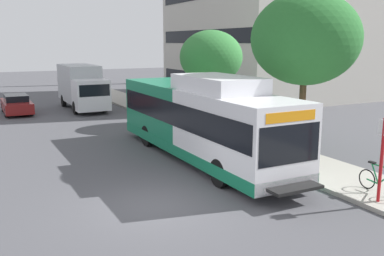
{
  "coord_description": "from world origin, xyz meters",
  "views": [
    {
      "loc": [
        -4.76,
        -11.55,
        4.92
      ],
      "look_at": [
        2.89,
        3.21,
        1.6
      ],
      "focal_mm": 40.13,
      "sensor_mm": 36.0,
      "label": 1
    }
  ],
  "objects_px": {
    "street_tree_near_stop": "(306,39)",
    "parked_car_far_lane": "(17,104)",
    "street_tree_mid_block": "(211,57)",
    "bicycle_parked": "(381,181)",
    "transit_bus": "(201,120)",
    "box_truck_background": "(82,86)",
    "bus_stop_sign_pole": "(382,154)"
  },
  "relations": [
    {
      "from": "bicycle_parked",
      "to": "box_truck_background",
      "type": "relative_size",
      "value": 0.25
    },
    {
      "from": "street_tree_near_stop",
      "to": "box_truck_background",
      "type": "bearing_deg",
      "value": 105.04
    },
    {
      "from": "transit_bus",
      "to": "box_truck_background",
      "type": "height_order",
      "value": "transit_bus"
    },
    {
      "from": "transit_bus",
      "to": "street_tree_near_stop",
      "type": "xyz_separation_m",
      "value": [
        3.83,
        -1.92,
        3.36
      ]
    },
    {
      "from": "street_tree_near_stop",
      "to": "street_tree_mid_block",
      "type": "xyz_separation_m",
      "value": [
        0.58,
        8.75,
        -1.01
      ]
    },
    {
      "from": "street_tree_mid_block",
      "to": "box_truck_background",
      "type": "xyz_separation_m",
      "value": [
        -5.53,
        9.68,
        -2.31
      ]
    },
    {
      "from": "bicycle_parked",
      "to": "street_tree_mid_block",
      "type": "relative_size",
      "value": 0.32
    },
    {
      "from": "street_tree_near_stop",
      "to": "transit_bus",
      "type": "bearing_deg",
      "value": 153.38
    },
    {
      "from": "parked_car_far_lane",
      "to": "bus_stop_sign_pole",
      "type": "bearing_deg",
      "value": -71.44
    },
    {
      "from": "bicycle_parked",
      "to": "parked_car_far_lane",
      "type": "bearing_deg",
      "value": 110.29
    },
    {
      "from": "transit_bus",
      "to": "box_truck_background",
      "type": "xyz_separation_m",
      "value": [
        -1.13,
        16.51,
        0.04
      ]
    },
    {
      "from": "bicycle_parked",
      "to": "street_tree_near_stop",
      "type": "xyz_separation_m",
      "value": [
        0.94,
        4.89,
        4.5
      ]
    },
    {
      "from": "bus_stop_sign_pole",
      "to": "street_tree_near_stop",
      "type": "xyz_separation_m",
      "value": [
        1.59,
        5.33,
        3.41
      ]
    },
    {
      "from": "street_tree_mid_block",
      "to": "box_truck_background",
      "type": "relative_size",
      "value": 0.79
    },
    {
      "from": "bus_stop_sign_pole",
      "to": "street_tree_near_stop",
      "type": "bearing_deg",
      "value": 73.45
    },
    {
      "from": "parked_car_far_lane",
      "to": "box_truck_background",
      "type": "height_order",
      "value": "box_truck_background"
    },
    {
      "from": "street_tree_mid_block",
      "to": "parked_car_far_lane",
      "type": "xyz_separation_m",
      "value": [
        -10.16,
        9.72,
        -3.39
      ]
    },
    {
      "from": "bicycle_parked",
      "to": "box_truck_background",
      "type": "height_order",
      "value": "box_truck_background"
    },
    {
      "from": "bicycle_parked",
      "to": "street_tree_mid_block",
      "type": "xyz_separation_m",
      "value": [
        1.52,
        13.64,
        3.49
      ]
    },
    {
      "from": "transit_bus",
      "to": "bicycle_parked",
      "type": "distance_m",
      "value": 7.49
    },
    {
      "from": "transit_bus",
      "to": "parked_car_far_lane",
      "type": "xyz_separation_m",
      "value": [
        -5.75,
        16.55,
        -1.04
      ]
    },
    {
      "from": "street_tree_near_stop",
      "to": "parked_car_far_lane",
      "type": "distance_m",
      "value": 21.26
    },
    {
      "from": "box_truck_background",
      "to": "bus_stop_sign_pole",
      "type": "bearing_deg",
      "value": -81.94
    },
    {
      "from": "street_tree_mid_block",
      "to": "parked_car_far_lane",
      "type": "height_order",
      "value": "street_tree_mid_block"
    },
    {
      "from": "street_tree_near_stop",
      "to": "street_tree_mid_block",
      "type": "bearing_deg",
      "value": 86.19
    },
    {
      "from": "transit_bus",
      "to": "bus_stop_sign_pole",
      "type": "xyz_separation_m",
      "value": [
        2.24,
        -7.25,
        -0.05
      ]
    },
    {
      "from": "transit_bus",
      "to": "bicycle_parked",
      "type": "xyz_separation_m",
      "value": [
        2.89,
        -6.81,
        -1.14
      ]
    },
    {
      "from": "bicycle_parked",
      "to": "transit_bus",
      "type": "bearing_deg",
      "value": 112.96
    },
    {
      "from": "transit_bus",
      "to": "bus_stop_sign_pole",
      "type": "bearing_deg",
      "value": -72.83
    },
    {
      "from": "street_tree_near_stop",
      "to": "parked_car_far_lane",
      "type": "bearing_deg",
      "value": 117.41
    },
    {
      "from": "bus_stop_sign_pole",
      "to": "parked_car_far_lane",
      "type": "height_order",
      "value": "bus_stop_sign_pole"
    },
    {
      "from": "transit_bus",
      "to": "parked_car_far_lane",
      "type": "relative_size",
      "value": 2.72
    }
  ]
}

